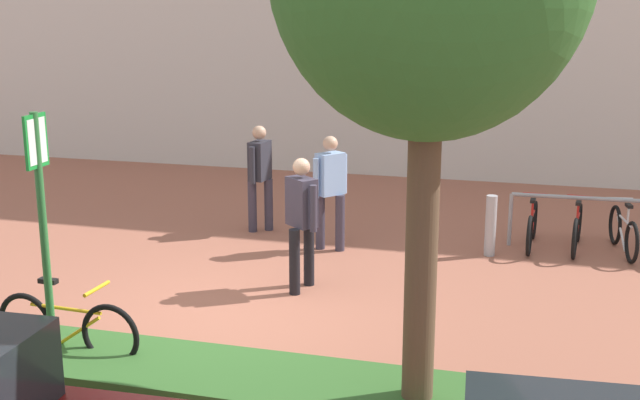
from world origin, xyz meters
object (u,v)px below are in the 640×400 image
at_px(bike_rack_cluster, 600,229).
at_px(person_suited_dark, 302,216).
at_px(person_suited_navy, 260,171).
at_px(person_shirt_white, 330,186).
at_px(parking_sign_post, 41,204).
at_px(bollard_steel, 491,226).
at_px(bike_at_sign, 67,327).

distance_m(bike_rack_cluster, person_suited_dark, 4.72).
xyz_separation_m(bike_rack_cluster, person_suited_navy, (-5.22, -0.27, 0.64)).
relative_size(bike_rack_cluster, person_shirt_white, 1.55).
distance_m(parking_sign_post, person_suited_dark, 3.38).
bearing_deg(bollard_steel, person_suited_navy, 174.42).
relative_size(bike_at_sign, bollard_steel, 1.87).
xyz_separation_m(parking_sign_post, bollard_steel, (4.05, 4.88, -1.23)).
distance_m(person_shirt_white, person_suited_dark, 1.77).
distance_m(person_shirt_white, person_suited_navy, 1.52).
bearing_deg(person_suited_dark, parking_sign_post, -123.34).
relative_size(bollard_steel, person_suited_dark, 0.52).
height_order(bike_at_sign, bike_rack_cluster, bike_at_sign).
height_order(parking_sign_post, person_suited_dark, parking_sign_post).
relative_size(bollard_steel, person_shirt_white, 0.52).
bearing_deg(person_suited_navy, bike_rack_cluster, 2.95).
height_order(bollard_steel, person_suited_dark, person_suited_dark).
bearing_deg(bollard_steel, parking_sign_post, -129.73).
bearing_deg(person_suited_dark, bike_rack_cluster, 35.85).
bearing_deg(bollard_steel, bike_rack_cluster, 21.96).
distance_m(person_suited_dark, person_suited_navy, 2.85).
xyz_separation_m(bollard_steel, person_suited_navy, (-3.67, 0.36, 0.53)).
bearing_deg(person_suited_dark, bike_at_sign, -123.17).
xyz_separation_m(bike_at_sign, person_suited_dark, (1.73, 2.64, 0.63)).
relative_size(parking_sign_post, bike_at_sign, 1.53).
xyz_separation_m(parking_sign_post, person_shirt_white, (1.73, 4.53, -0.69)).
bearing_deg(parking_sign_post, person_shirt_white, 69.11).
height_order(bike_rack_cluster, bollard_steel, bollard_steel).
distance_m(parking_sign_post, person_shirt_white, 4.90).
bearing_deg(person_shirt_white, bike_at_sign, -110.36).
bearing_deg(person_suited_dark, person_suited_navy, 120.19).
bearing_deg(person_suited_navy, person_suited_dark, -59.81).
bearing_deg(person_suited_navy, bike_at_sign, -93.25).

